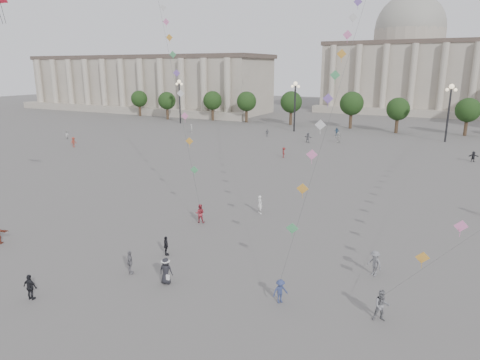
% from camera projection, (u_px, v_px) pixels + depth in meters
% --- Properties ---
extents(ground, '(360.00, 360.00, 0.00)m').
position_uv_depth(ground, '(132.00, 292.00, 26.63)').
color(ground, '#585553').
rests_on(ground, ground).
extents(hall_west, '(84.00, 26.22, 17.20)m').
position_uv_depth(hall_west, '(145.00, 84.00, 138.32)').
color(hall_west, '#9F9685').
rests_on(hall_west, ground).
extents(hall_central, '(48.30, 34.30, 35.50)m').
position_uv_depth(hall_central, '(406.00, 65.00, 134.17)').
color(hall_central, '#9F9685').
rests_on(hall_central, ground).
extents(tree_row, '(137.12, 5.12, 8.00)m').
position_uv_depth(tree_row, '(373.00, 106.00, 92.36)').
color(tree_row, '#34231A').
rests_on(tree_row, ground).
extents(lamp_post_far_west, '(2.00, 0.90, 10.65)m').
position_uv_depth(lamp_post_far_west, '(179.00, 93.00, 104.81)').
color(lamp_post_far_west, '#262628').
rests_on(lamp_post_far_west, ground).
extents(lamp_post_mid_west, '(2.00, 0.90, 10.65)m').
position_uv_depth(lamp_post_mid_west, '(295.00, 97.00, 91.59)').
color(lamp_post_mid_west, '#262628').
rests_on(lamp_post_mid_west, ground).
extents(lamp_post_mid_east, '(2.00, 0.90, 10.65)m').
position_uv_depth(lamp_post_mid_east, '(450.00, 102.00, 78.36)').
color(lamp_post_mid_east, '#262628').
rests_on(lamp_post_mid_east, ground).
extents(person_crowd_0, '(1.10, 0.74, 1.74)m').
position_uv_depth(person_crowd_0, '(337.00, 132.00, 86.82)').
color(person_crowd_0, '#365879').
rests_on(person_crowd_0, ground).
extents(person_crowd_1, '(1.05, 1.04, 1.71)m').
position_uv_depth(person_crowd_1, '(67.00, 135.00, 83.32)').
color(person_crowd_1, silver).
rests_on(person_crowd_1, ground).
extents(person_crowd_2, '(0.84, 1.25, 1.80)m').
position_uv_depth(person_crowd_2, '(74.00, 142.00, 74.65)').
color(person_crowd_2, '#973829').
rests_on(person_crowd_2, ground).
extents(person_crowd_4, '(1.46, 1.81, 1.93)m').
position_uv_depth(person_crowd_4, '(338.00, 138.00, 79.14)').
color(person_crowd_4, beige).
rests_on(person_crowd_4, ground).
extents(person_crowd_6, '(1.31, 1.16, 1.77)m').
position_uv_depth(person_crowd_6, '(375.00, 263.00, 28.61)').
color(person_crowd_6, slate).
rests_on(person_crowd_6, ground).
extents(person_crowd_9, '(1.53, 0.83, 1.57)m').
position_uv_depth(person_crowd_9, '(473.00, 157.00, 63.22)').
color(person_crowd_9, black).
rests_on(person_crowd_9, ground).
extents(person_crowd_10, '(0.74, 0.82, 1.88)m').
position_uv_depth(person_crowd_10, '(192.00, 128.00, 91.01)').
color(person_crowd_10, '#B6B6B2').
rests_on(person_crowd_10, ground).
extents(person_crowd_12, '(1.79, 0.95, 1.84)m').
position_uv_depth(person_crowd_12, '(308.00, 138.00, 79.42)').
color(person_crowd_12, slate).
rests_on(person_crowd_12, ground).
extents(person_crowd_13, '(0.78, 0.72, 1.79)m').
position_uv_depth(person_crowd_13, '(260.00, 205.00, 40.78)').
color(person_crowd_13, white).
rests_on(person_crowd_13, ground).
extents(person_crowd_16, '(0.94, 0.62, 1.48)m').
position_uv_depth(person_crowd_16, '(267.00, 133.00, 86.23)').
color(person_crowd_16, slate).
rests_on(person_crowd_16, ground).
extents(person_crowd_17, '(1.06, 1.19, 1.60)m').
position_uv_depth(person_crowd_17, '(284.00, 152.00, 66.15)').
color(person_crowd_17, maroon).
rests_on(person_crowd_17, ground).
extents(tourist_1, '(0.88, 0.86, 1.48)m').
position_uv_depth(tourist_1, '(166.00, 246.00, 31.74)').
color(tourist_1, black).
rests_on(tourist_1, ground).
extents(tourist_3, '(0.98, 0.96, 1.65)m').
position_uv_depth(tourist_3, '(130.00, 262.00, 28.87)').
color(tourist_3, slate).
rests_on(tourist_3, ground).
extents(tourist_4, '(1.00, 0.53, 1.62)m').
position_uv_depth(tourist_4, '(30.00, 287.00, 25.64)').
color(tourist_4, black).
rests_on(tourist_4, ground).
extents(kite_flyer_0, '(1.02, 0.92, 1.72)m').
position_uv_depth(kite_flyer_0, '(200.00, 213.00, 38.44)').
color(kite_flyer_0, '#9D2A37').
rests_on(kite_flyer_0, ground).
extents(kite_flyer_1, '(1.04, 1.09, 1.49)m').
position_uv_depth(kite_flyer_1, '(280.00, 291.00, 25.32)').
color(kite_flyer_1, navy).
rests_on(kite_flyer_1, ground).
extents(kite_flyer_2, '(1.06, 0.94, 1.81)m').
position_uv_depth(kite_flyer_2, '(382.00, 306.00, 23.48)').
color(kite_flyer_2, slate).
rests_on(kite_flyer_2, ground).
extents(hat_person, '(0.97, 0.75, 1.75)m').
position_uv_depth(hat_person, '(166.00, 270.00, 27.53)').
color(hat_person, black).
rests_on(hat_person, ground).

